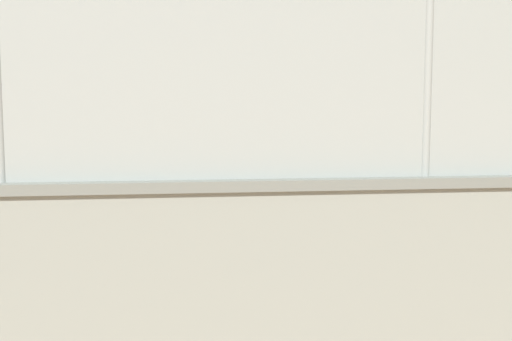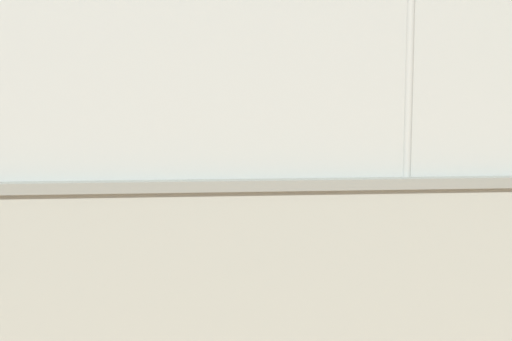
% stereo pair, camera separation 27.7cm
% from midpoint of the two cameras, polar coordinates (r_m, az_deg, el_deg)
% --- Properties ---
extents(ground_plane, '(260.00, 260.00, 0.00)m').
position_cam_midpoint_polar(ground_plane, '(16.90, 1.74, -2.11)').
color(ground_plane, tan).
extents(player_near_wall_returning, '(0.76, 1.19, 1.70)m').
position_cam_midpoint_polar(player_near_wall_returning, '(17.72, -10.71, 1.44)').
color(player_near_wall_returning, navy).
rests_on(player_near_wall_returning, ground_plane).
extents(player_foreground_swinging, '(0.73, 1.25, 1.65)m').
position_cam_midpoint_polar(player_foreground_swinging, '(14.76, -9.64, 0.46)').
color(player_foreground_swinging, navy).
rests_on(player_foreground_swinging, ground_plane).
extents(player_baseline_waiting, '(0.99, 0.68, 1.67)m').
position_cam_midpoint_polar(player_baseline_waiting, '(12.35, 3.86, -0.50)').
color(player_baseline_waiting, navy).
rests_on(player_baseline_waiting, ground_plane).
extents(sports_ball, '(0.18, 0.18, 0.18)m').
position_cam_midpoint_polar(sports_ball, '(16.58, -10.19, -2.05)').
color(sports_ball, orange).
rests_on(sports_ball, ground_plane).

